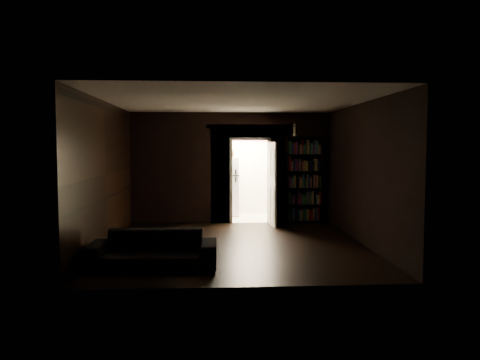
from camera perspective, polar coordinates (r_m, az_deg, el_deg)
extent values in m
plane|color=black|center=(9.26, -0.51, -7.97)|extent=(5.50, 5.50, 0.00)
cube|color=black|center=(11.89, -7.10, 1.45)|extent=(2.55, 0.10, 2.80)
cube|color=black|center=(12.06, 7.03, 1.49)|extent=(1.55, 0.10, 2.80)
cube|color=black|center=(11.90, 1.23, 6.54)|extent=(0.90, 0.10, 0.70)
cube|color=black|center=(9.30, -16.10, 0.62)|extent=(0.02, 5.50, 2.80)
cube|color=black|center=(9.53, 14.67, 0.73)|extent=(0.02, 5.50, 2.80)
cube|color=black|center=(6.34, 0.72, -0.72)|extent=(5.00, 0.02, 2.80)
cube|color=beige|center=(9.11, -0.52, 9.53)|extent=(5.00, 5.50, 0.02)
cube|color=silver|center=(11.86, 1.24, -0.22)|extent=(1.04, 0.06, 2.17)
cube|color=beige|center=(12.89, 0.91, -4.80)|extent=(2.20, 1.80, 0.10)
cube|color=white|center=(13.60, 0.65, 0.96)|extent=(2.20, 0.10, 2.40)
cube|color=white|center=(12.72, -3.81, 0.74)|extent=(0.10, 1.60, 2.40)
cube|color=white|center=(12.88, 5.58, 0.77)|extent=(0.10, 1.60, 2.40)
cube|color=white|center=(12.75, 0.92, 6.37)|extent=(2.20, 1.80, 0.10)
cube|color=#D17084|center=(13.53, 0.67, 5.26)|extent=(2.00, 0.04, 0.26)
imported|color=black|center=(7.64, -10.53, -7.66)|extent=(2.02, 0.90, 0.77)
cube|color=black|center=(11.89, 7.76, 0.00)|extent=(0.93, 0.43, 2.20)
cube|color=white|center=(13.13, -1.83, -0.79)|extent=(0.88, 0.83, 1.65)
cube|color=silver|center=(11.49, 3.93, -0.49)|extent=(0.12, 0.85, 2.05)
cube|color=white|center=(11.77, 6.67, 6.09)|extent=(0.12, 0.12, 0.32)
cube|color=black|center=(13.08, -1.92, 3.32)|extent=(0.58, 0.17, 0.23)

